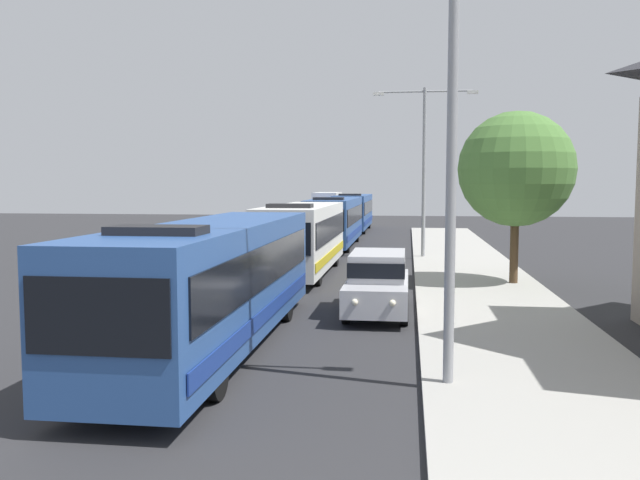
{
  "coord_description": "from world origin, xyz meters",
  "views": [
    {
      "loc": [
        3.3,
        -3.29,
        3.98
      ],
      "look_at": [
        0.51,
        17.54,
        2.19
      ],
      "focal_mm": 37.09,
      "sensor_mm": 36.0,
      "label": 1
    }
  ],
  "objects_px": {
    "streetlamp_near": "(452,126)",
    "streetlamp_mid": "(424,155)",
    "bus_second_in_line": "(303,236)",
    "box_truck_oncoming": "(326,207)",
    "bus_middle": "(335,220)",
    "white_suv": "(378,281)",
    "bus_fourth_in_line": "(354,211)",
    "bus_lead": "(215,279)",
    "roadside_tree": "(516,169)"
  },
  "relations": [
    {
      "from": "box_truck_oncoming",
      "to": "roadside_tree",
      "type": "bearing_deg",
      "value": -72.24
    },
    {
      "from": "bus_fourth_in_line",
      "to": "roadside_tree",
      "type": "xyz_separation_m",
      "value": [
        8.68,
        -29.7,
        2.85
      ]
    },
    {
      "from": "bus_second_in_line",
      "to": "box_truck_oncoming",
      "type": "xyz_separation_m",
      "value": [
        -3.3,
        34.97,
        0.02
      ]
    },
    {
      "from": "bus_second_in_line",
      "to": "box_truck_oncoming",
      "type": "distance_m",
      "value": 35.12
    },
    {
      "from": "streetlamp_near",
      "to": "streetlamp_mid",
      "type": "bearing_deg",
      "value": 90.0
    },
    {
      "from": "streetlamp_near",
      "to": "bus_middle",
      "type": "bearing_deg",
      "value": 100.52
    },
    {
      "from": "box_truck_oncoming",
      "to": "bus_lead",
      "type": "bearing_deg",
      "value": -86.09
    },
    {
      "from": "bus_fourth_in_line",
      "to": "streetlamp_mid",
      "type": "height_order",
      "value": "streetlamp_mid"
    },
    {
      "from": "bus_lead",
      "to": "roadside_tree",
      "type": "bearing_deg",
      "value": 51.46
    },
    {
      "from": "bus_lead",
      "to": "bus_second_in_line",
      "type": "distance_m",
      "value": 13.36
    },
    {
      "from": "white_suv",
      "to": "streetlamp_near",
      "type": "height_order",
      "value": "streetlamp_near"
    },
    {
      "from": "bus_middle",
      "to": "white_suv",
      "type": "distance_m",
      "value": 22.08
    },
    {
      "from": "streetlamp_mid",
      "to": "bus_second_in_line",
      "type": "bearing_deg",
      "value": -129.19
    },
    {
      "from": "streetlamp_mid",
      "to": "bus_lead",
      "type": "bearing_deg",
      "value": -105.12
    },
    {
      "from": "bus_middle",
      "to": "streetlamp_mid",
      "type": "bearing_deg",
      "value": -50.44
    },
    {
      "from": "white_suv",
      "to": "roadside_tree",
      "type": "xyz_separation_m",
      "value": [
        4.99,
        6.14,
        3.51
      ]
    },
    {
      "from": "bus_middle",
      "to": "roadside_tree",
      "type": "xyz_separation_m",
      "value": [
        8.68,
        -15.61,
        2.85
      ]
    },
    {
      "from": "streetlamp_near",
      "to": "streetlamp_mid",
      "type": "height_order",
      "value": "streetlamp_mid"
    },
    {
      "from": "bus_second_in_line",
      "to": "box_truck_oncoming",
      "type": "height_order",
      "value": "bus_second_in_line"
    },
    {
      "from": "bus_middle",
      "to": "box_truck_oncoming",
      "type": "distance_m",
      "value": 22.06
    },
    {
      "from": "roadside_tree",
      "to": "bus_fourth_in_line",
      "type": "bearing_deg",
      "value": 106.3
    },
    {
      "from": "bus_second_in_line",
      "to": "bus_middle",
      "type": "relative_size",
      "value": 0.87
    },
    {
      "from": "streetlamp_mid",
      "to": "roadside_tree",
      "type": "bearing_deg",
      "value": -70.11
    },
    {
      "from": "streetlamp_mid",
      "to": "box_truck_oncoming",
      "type": "bearing_deg",
      "value": 107.06
    },
    {
      "from": "box_truck_oncoming",
      "to": "streetlamp_mid",
      "type": "distance_m",
      "value": 29.89
    },
    {
      "from": "bus_fourth_in_line",
      "to": "streetlamp_near",
      "type": "height_order",
      "value": "streetlamp_near"
    },
    {
      "from": "streetlamp_mid",
      "to": "bus_fourth_in_line",
      "type": "bearing_deg",
      "value": 104.67
    },
    {
      "from": "bus_second_in_line",
      "to": "bus_middle",
      "type": "distance_m",
      "value": 13.16
    },
    {
      "from": "white_suv",
      "to": "box_truck_oncoming",
      "type": "xyz_separation_m",
      "value": [
        -7.0,
        43.56,
        0.67
      ]
    },
    {
      "from": "bus_lead",
      "to": "streetlamp_near",
      "type": "xyz_separation_m",
      "value": [
        5.4,
        -2.56,
        3.38
      ]
    },
    {
      "from": "bus_middle",
      "to": "box_truck_oncoming",
      "type": "bearing_deg",
      "value": 98.61
    },
    {
      "from": "bus_lead",
      "to": "roadside_tree",
      "type": "xyz_separation_m",
      "value": [
        8.68,
        10.9,
        2.85
      ]
    },
    {
      "from": "bus_middle",
      "to": "streetlamp_mid",
      "type": "xyz_separation_m",
      "value": [
        5.4,
        -6.54,
        3.78
      ]
    },
    {
      "from": "bus_second_in_line",
      "to": "white_suv",
      "type": "relative_size",
      "value": 2.15
    },
    {
      "from": "bus_lead",
      "to": "bus_second_in_line",
      "type": "bearing_deg",
      "value": 90.0
    },
    {
      "from": "bus_fourth_in_line",
      "to": "streetlamp_near",
      "type": "relative_size",
      "value": 1.49
    },
    {
      "from": "bus_lead",
      "to": "bus_middle",
      "type": "relative_size",
      "value": 0.99
    },
    {
      "from": "white_suv",
      "to": "streetlamp_near",
      "type": "bearing_deg",
      "value": -76.93
    },
    {
      "from": "streetlamp_mid",
      "to": "roadside_tree",
      "type": "height_order",
      "value": "streetlamp_mid"
    },
    {
      "from": "box_truck_oncoming",
      "to": "streetlamp_mid",
      "type": "relative_size",
      "value": 0.84
    },
    {
      "from": "box_truck_oncoming",
      "to": "streetlamp_mid",
      "type": "xyz_separation_m",
      "value": [
        8.7,
        -28.35,
        3.77
      ]
    },
    {
      "from": "bus_fourth_in_line",
      "to": "box_truck_oncoming",
      "type": "xyz_separation_m",
      "value": [
        -3.3,
        7.72,
        0.01
      ]
    },
    {
      "from": "bus_lead",
      "to": "box_truck_oncoming",
      "type": "bearing_deg",
      "value": 93.91
    },
    {
      "from": "bus_lead",
      "to": "streetlamp_mid",
      "type": "distance_m",
      "value": 21.04
    },
    {
      "from": "white_suv",
      "to": "streetlamp_mid",
      "type": "distance_m",
      "value": 15.94
    },
    {
      "from": "bus_second_in_line",
      "to": "box_truck_oncoming",
      "type": "relative_size",
      "value": 1.44
    },
    {
      "from": "roadside_tree",
      "to": "streetlamp_near",
      "type": "bearing_deg",
      "value": -103.72
    },
    {
      "from": "bus_fourth_in_line",
      "to": "white_suv",
      "type": "relative_size",
      "value": 2.4
    },
    {
      "from": "box_truck_oncoming",
      "to": "streetlamp_near",
      "type": "height_order",
      "value": "streetlamp_near"
    },
    {
      "from": "bus_middle",
      "to": "roadside_tree",
      "type": "relative_size",
      "value": 1.87
    }
  ]
}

